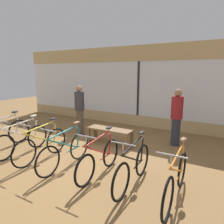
# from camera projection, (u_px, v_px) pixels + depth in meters

# --- Properties ---
(ground_plane) EXTENTS (24.00, 24.00, 0.00)m
(ground_plane) POSITION_uv_depth(u_px,v_px,m) (79.00, 160.00, 5.01)
(ground_plane) COLOR olive
(shop_back_wall) EXTENTS (12.00, 0.08, 3.20)m
(shop_back_wall) POSITION_uv_depth(u_px,v_px,m) (139.00, 86.00, 7.93)
(shop_back_wall) COLOR tan
(shop_back_wall) RESTS_ON ground_plane
(bicycle_far_left) EXTENTS (0.46, 1.82, 1.05)m
(bicycle_far_left) POSITION_uv_depth(u_px,v_px,m) (3.00, 135.00, 5.77)
(bicycle_far_left) COLOR black
(bicycle_far_left) RESTS_ON ground_plane
(bicycle_left) EXTENTS (0.46, 1.73, 1.02)m
(bicycle_left) POSITION_uv_depth(u_px,v_px,m) (22.00, 140.00, 5.39)
(bicycle_left) COLOR black
(bicycle_left) RESTS_ON ground_plane
(bicycle_center_left) EXTENTS (0.46, 1.70, 1.03)m
(bicycle_center_left) POSITION_uv_depth(u_px,v_px,m) (42.00, 145.00, 5.02)
(bicycle_center_left) COLOR black
(bicycle_center_left) RESTS_ON ground_plane
(bicycle_center) EXTENTS (0.46, 1.72, 1.02)m
(bicycle_center) POSITION_uv_depth(u_px,v_px,m) (66.00, 151.00, 4.61)
(bicycle_center) COLOR black
(bicycle_center) RESTS_ON ground_plane
(bicycle_center_right) EXTENTS (0.46, 1.63, 1.01)m
(bicycle_center_right) POSITION_uv_depth(u_px,v_px,m) (100.00, 159.00, 4.25)
(bicycle_center_right) COLOR black
(bicycle_center_right) RESTS_ON ground_plane
(bicycle_right) EXTENTS (0.46, 1.67, 1.02)m
(bicycle_right) POSITION_uv_depth(u_px,v_px,m) (133.00, 167.00, 3.84)
(bicycle_right) COLOR black
(bicycle_right) RESTS_ON ground_plane
(bicycle_far_right) EXTENTS (0.46, 1.74, 1.02)m
(bicycle_far_right) POSITION_uv_depth(u_px,v_px,m) (176.00, 179.00, 3.40)
(bicycle_far_right) COLOR black
(bicycle_far_right) RESTS_ON ground_plane
(display_bench) EXTENTS (1.40, 0.44, 0.50)m
(display_bench) POSITION_uv_depth(u_px,v_px,m) (110.00, 131.00, 6.06)
(display_bench) COLOR brown
(display_bench) RESTS_ON ground_plane
(customer_near_rack) EXTENTS (0.45, 0.45, 1.70)m
(customer_near_rack) POSITION_uv_depth(u_px,v_px,m) (177.00, 116.00, 5.88)
(customer_near_rack) COLOR #2D2D38
(customer_near_rack) RESTS_ON ground_plane
(customer_by_window) EXTENTS (0.47, 0.47, 1.72)m
(customer_by_window) POSITION_uv_depth(u_px,v_px,m) (80.00, 108.00, 7.16)
(customer_by_window) COLOR brown
(customer_by_window) RESTS_ON ground_plane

